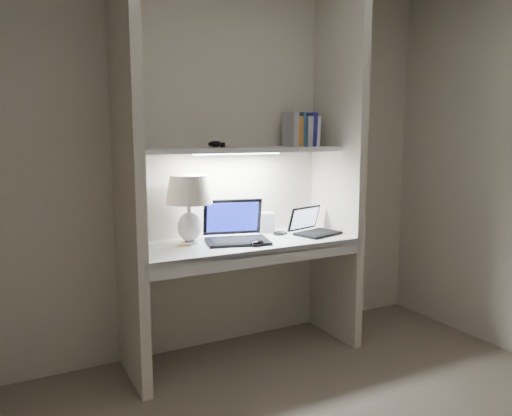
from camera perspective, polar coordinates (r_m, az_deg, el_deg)
back_wall at (r=3.40m, az=-3.44°, el=5.05°), size 3.20×0.01×2.50m
alcove_panel_left at (r=2.90m, az=-14.46°, el=4.21°), size 0.06×0.55×2.50m
alcove_panel_right at (r=3.53m, az=9.34°, el=5.09°), size 0.06×0.55×2.50m
desk at (r=3.22m, az=-1.35°, el=-4.12°), size 1.40×0.55×0.04m
desk_apron at (r=3.00m, az=0.87°, el=-5.64°), size 1.46×0.03×0.10m
shelf at (r=3.23m, az=-2.14°, el=6.66°), size 1.40×0.36×0.03m
strip_light at (r=3.23m, az=-2.14°, el=6.27°), size 0.60×0.04×0.02m
table_lamp at (r=3.11m, az=-7.68°, el=1.16°), size 0.29×0.29×0.43m
laptop_main at (r=3.21m, az=-2.34°, el=-2.73°), size 0.46×0.42×0.26m
laptop_netbook at (r=3.45m, az=6.52°, el=-2.26°), size 0.35×0.32×0.18m
speaker at (r=3.46m, az=1.14°, el=-1.68°), size 0.12×0.10×0.14m
mouse at (r=3.07m, az=0.14°, el=-3.99°), size 0.13×0.10×0.04m
cable_coil at (r=3.44m, az=2.80°, el=-2.87°), size 0.10×0.10×0.01m
sticky_note at (r=3.11m, az=-8.33°, el=-4.26°), size 0.10×0.10×0.00m
book_row at (r=3.51m, az=5.18°, el=8.82°), size 0.22×0.15×0.23m
shelf_box at (r=3.10m, az=-13.76°, el=7.87°), size 0.09×0.07×0.14m
shelf_gadget at (r=3.26m, az=-4.68°, el=7.31°), size 0.10×0.07×0.04m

